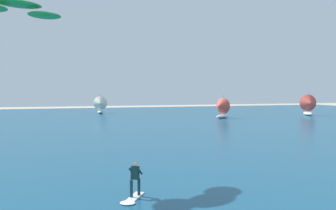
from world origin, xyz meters
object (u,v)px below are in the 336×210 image
(kite, at_px, (18,8))
(sailboat_center_horizon, at_px, (309,105))
(kitesurfer, at_px, (134,185))
(sailboat_near_shore, at_px, (221,108))
(sailboat_trailing, at_px, (100,105))

(kite, height_order, sailboat_center_horizon, kite)
(kitesurfer, height_order, sailboat_near_shore, sailboat_near_shore)
(kite, height_order, sailboat_near_shore, kite)
(kite, bearing_deg, sailboat_near_shore, 48.29)
(kite, relative_size, sailboat_trailing, 1.28)
(kitesurfer, distance_m, sailboat_near_shore, 46.46)
(kite, xyz_separation_m, sailboat_near_shore, (29.50, 33.10, -7.93))
(kitesurfer, relative_size, kite, 0.36)
(kite, height_order, sailboat_trailing, kite)
(kitesurfer, distance_m, kite, 12.69)
(sailboat_near_shore, bearing_deg, sailboat_center_horizon, 2.14)
(sailboat_trailing, xyz_separation_m, sailboat_center_horizon, (39.20, -18.36, 0.22))
(sailboat_near_shore, bearing_deg, kitesurfer, -121.02)
(kitesurfer, height_order, kite, kite)
(kite, distance_m, sailboat_near_shore, 45.04)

